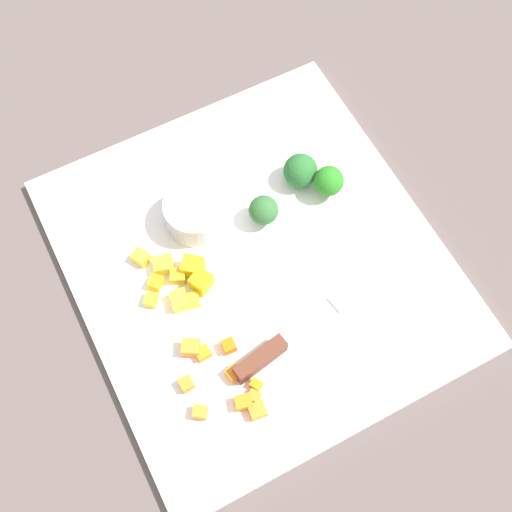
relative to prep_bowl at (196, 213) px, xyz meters
name	(u,v)px	position (x,y,z in m)	size (l,w,h in m)	color
ground_plane	(256,264)	(0.08, 0.04, -0.03)	(4.00, 4.00, 0.00)	#574B48
cutting_board	(256,262)	(0.08, 0.04, -0.02)	(0.43, 0.39, 0.01)	white
prep_bowl	(196,213)	(0.00, 0.00, 0.00)	(0.07, 0.07, 0.04)	#B9B4C5
chef_knife	(297,332)	(0.17, 0.04, -0.01)	(0.07, 0.27, 0.02)	silver
carrot_dice_0	(244,402)	(0.21, -0.05, -0.01)	(0.01, 0.02, 0.01)	orange
carrot_dice_1	(256,385)	(0.20, -0.03, -0.01)	(0.01, 0.01, 0.01)	orange
carrot_dice_2	(203,353)	(0.15, -0.06, -0.01)	(0.01, 0.01, 0.01)	orange
carrot_dice_3	(191,348)	(0.14, -0.07, -0.01)	(0.02, 0.02, 0.02)	orange
carrot_dice_4	(186,384)	(0.17, -0.09, -0.01)	(0.01, 0.01, 0.01)	orange
carrot_dice_5	(254,396)	(0.21, -0.04, -0.01)	(0.01, 0.01, 0.01)	orange
carrot_dice_6	(200,412)	(0.20, -0.09, -0.01)	(0.01, 0.01, 0.01)	orange
carrot_dice_7	(257,411)	(0.23, -0.04, -0.01)	(0.02, 0.02, 0.01)	orange
carrot_dice_8	(234,373)	(0.18, -0.04, -0.01)	(0.01, 0.01, 0.01)	orange
carrot_dice_9	(229,346)	(0.15, -0.04, -0.01)	(0.01, 0.01, 0.01)	orange
pepper_dice_0	(179,300)	(0.08, -0.06, -0.01)	(0.02, 0.02, 0.02)	yellow
pepper_dice_1	(178,277)	(0.06, -0.05, -0.01)	(0.01, 0.02, 0.01)	yellow
pepper_dice_2	(194,300)	(0.09, -0.05, -0.01)	(0.01, 0.01, 0.01)	yellow
pepper_dice_3	(164,265)	(0.04, -0.06, -0.01)	(0.02, 0.02, 0.02)	yellow
pepper_dice_4	(156,283)	(0.05, -0.07, -0.01)	(0.01, 0.01, 0.01)	yellow
pepper_dice_5	(141,257)	(0.02, -0.08, -0.01)	(0.02, 0.02, 0.01)	yellow
pepper_dice_6	(151,300)	(0.07, -0.09, -0.01)	(0.01, 0.01, 0.01)	yellow
pepper_dice_7	(193,267)	(0.06, -0.03, -0.01)	(0.02, 0.02, 0.02)	yellow
pepper_dice_8	(200,280)	(0.07, -0.03, -0.01)	(0.02, 0.02, 0.02)	yellow
broccoli_floret_0	(264,210)	(0.03, 0.07, 0.00)	(0.03, 0.03, 0.04)	#8BB55D
broccoli_floret_1	(300,171)	(0.01, 0.13, 0.00)	(0.04, 0.04, 0.04)	#98B06A
broccoli_floret_2	(329,181)	(0.04, 0.15, 0.01)	(0.03, 0.03, 0.04)	#81BA66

